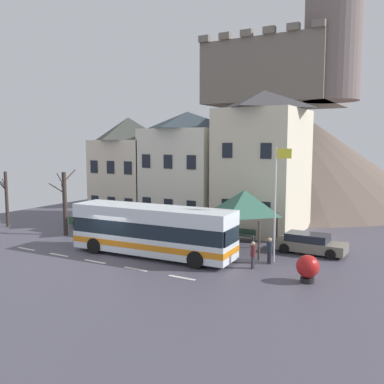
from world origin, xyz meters
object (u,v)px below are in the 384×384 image
at_px(parked_car_01, 310,244).
at_px(bare_tree_00, 65,202).
at_px(hilltop_castle, 278,142).
at_px(harbour_buoy, 308,267).
at_px(flagpole, 277,196).
at_px(pedestrian_01, 270,249).
at_px(townhouse_01, 187,168).
at_px(bare_tree_01, 6,197).
at_px(pedestrian_00, 253,254).
at_px(townhouse_00, 129,168).
at_px(bus_shelter, 245,202).
at_px(transit_bus, 152,231).
at_px(parked_car_00, 97,218).
at_px(public_bench, 244,235).
at_px(townhouse_02, 263,162).

bearing_deg(parked_car_01, bare_tree_00, -166.52).
height_order(hilltop_castle, harbour_buoy, hilltop_castle).
height_order(hilltop_castle, flagpole, hilltop_castle).
bearing_deg(pedestrian_01, townhouse_01, 141.61).
xyz_separation_m(harbour_buoy, bare_tree_01, (-25.50, 1.79, 1.66)).
distance_m(townhouse_01, pedestrian_00, 14.39).
relative_size(townhouse_00, harbour_buoy, 6.58).
bearing_deg(townhouse_00, pedestrian_01, -25.43).
relative_size(pedestrian_00, flagpole, 0.23).
bearing_deg(townhouse_00, bus_shelter, -22.59).
height_order(transit_bus, harbour_buoy, transit_bus).
height_order(flagpole, bare_tree_00, flagpole).
distance_m(transit_bus, parked_car_00, 10.67).
bearing_deg(transit_bus, bus_shelter, 39.27).
bearing_deg(parked_car_01, bus_shelter, -158.01).
bearing_deg(bare_tree_00, transit_bus, -10.31).
height_order(flagpole, harbour_buoy, flagpole).
height_order(parked_car_01, pedestrian_00, pedestrian_00).
height_order(pedestrian_00, bare_tree_01, bare_tree_01).
xyz_separation_m(townhouse_01, pedestrian_01, (10.38, -8.23, -3.91)).
bearing_deg(townhouse_00, harbour_buoy, -27.65).
height_order(parked_car_01, public_bench, parked_car_01).
xyz_separation_m(pedestrian_00, bare_tree_01, (-22.25, 0.95, 1.60)).
height_order(parked_car_01, bare_tree_00, bare_tree_00).
bearing_deg(pedestrian_01, pedestrian_00, -107.74).
height_order(pedestrian_00, harbour_buoy, pedestrian_00).
relative_size(bus_shelter, public_bench, 2.33).
xyz_separation_m(townhouse_02, bare_tree_01, (-18.97, -9.12, -3.05)).
bearing_deg(townhouse_01, bare_tree_01, -144.78).
height_order(townhouse_01, bus_shelter, townhouse_01).
distance_m(pedestrian_00, public_bench, 6.61).
xyz_separation_m(bus_shelter, public_bench, (-1.07, 2.46, -2.69)).
height_order(transit_bus, flagpole, flagpole).
distance_m(townhouse_00, parked_car_01, 18.68).
bearing_deg(hilltop_castle, public_bench, -77.05).
bearing_deg(parked_car_01, flagpole, -110.97).
xyz_separation_m(bus_shelter, pedestrian_01, (2.43, -1.98, -2.30)).
xyz_separation_m(townhouse_01, bare_tree_01, (-12.32, -8.70, -2.33)).
xyz_separation_m(townhouse_01, bare_tree_00, (-5.66, -8.58, -2.27)).
relative_size(pedestrian_01, harbour_buoy, 1.09).
distance_m(townhouse_00, hilltop_castle, 20.59).
distance_m(townhouse_02, transit_bus, 11.80).
height_order(bus_shelter, pedestrian_01, bus_shelter).
height_order(parked_car_00, parked_car_01, parked_car_00).
relative_size(pedestrian_00, bare_tree_00, 0.31).
bearing_deg(pedestrian_00, bus_shelter, 120.13).
xyz_separation_m(townhouse_02, parked_car_01, (5.17, -5.20, -4.86)).
relative_size(townhouse_02, bare_tree_00, 2.24).
relative_size(transit_bus, bus_shelter, 2.68).
bearing_deg(townhouse_00, townhouse_02, 4.08).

